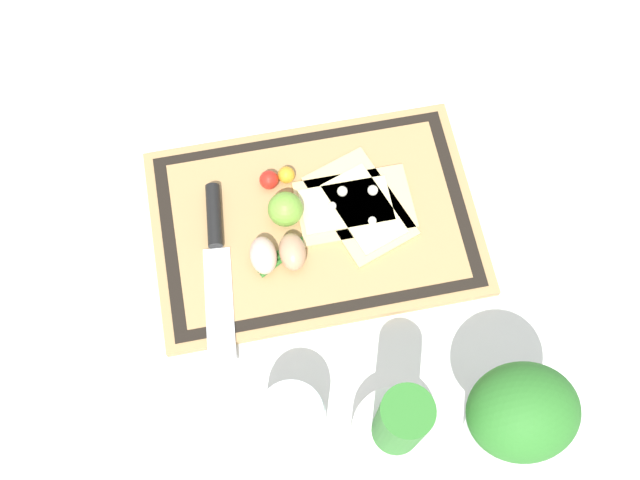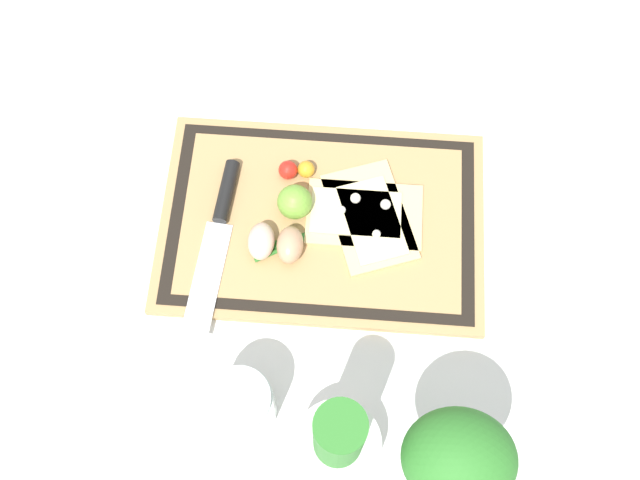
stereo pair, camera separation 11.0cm
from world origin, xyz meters
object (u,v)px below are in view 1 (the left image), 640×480
(pizza_slice_far, at_px, (361,207))
(egg_brown, at_px, (292,252))
(egg_pink, at_px, (263,255))
(herb_glass, at_px, (516,416))
(cherry_tomato_yellow, at_px, (286,175))
(sauce_jar, at_px, (292,420))
(herb_pot, at_px, (397,429))
(lime, at_px, (285,209))
(cherry_tomato_red, at_px, (269,180))
(knife, at_px, (216,242))
(pizza_slice_near, at_px, (353,205))

(pizza_slice_far, bearing_deg, egg_brown, 26.89)
(egg_pink, xyz_separation_m, herb_glass, (-0.27, 0.30, 0.09))
(cherry_tomato_yellow, relative_size, sauce_jar, 0.26)
(herb_pot, bearing_deg, lime, -75.99)
(herb_pot, bearing_deg, sauce_jar, -17.34)
(herb_glass, bearing_deg, herb_pot, -8.24)
(pizza_slice_far, bearing_deg, herb_pot, 85.37)
(pizza_slice_far, height_order, egg_brown, egg_brown)
(herb_glass, bearing_deg, cherry_tomato_red, -60.44)
(knife, xyz_separation_m, herb_pot, (-0.20, 0.32, 0.05))
(egg_brown, relative_size, lime, 1.09)
(egg_pink, height_order, herb_glass, herb_glass)
(egg_brown, distance_m, herb_glass, 0.39)
(egg_brown, distance_m, cherry_tomato_red, 0.13)
(egg_brown, distance_m, sauce_jar, 0.24)
(egg_pink, bearing_deg, cherry_tomato_red, -102.99)
(lime, xyz_separation_m, sauce_jar, (0.04, 0.31, 0.00))
(pizza_slice_far, bearing_deg, cherry_tomato_red, -27.30)
(knife, distance_m, egg_brown, 0.12)
(egg_brown, relative_size, egg_pink, 1.00)
(herb_pot, relative_size, sauce_jar, 2.04)
(egg_brown, height_order, cherry_tomato_red, egg_brown)
(pizza_slice_near, bearing_deg, egg_pink, 22.72)
(pizza_slice_far, height_order, cherry_tomato_red, cherry_tomato_red)
(knife, distance_m, herb_glass, 0.49)
(cherry_tomato_yellow, bearing_deg, lime, 79.31)
(pizza_slice_near, bearing_deg, cherry_tomato_red, -27.24)
(egg_brown, relative_size, cherry_tomato_yellow, 2.17)
(egg_pink, xyz_separation_m, herb_pot, (-0.13, 0.28, 0.04))
(sauce_jar, bearing_deg, herb_glass, 167.28)
(pizza_slice_near, distance_m, knife, 0.21)
(lime, bearing_deg, knife, 12.59)
(herb_glass, bearing_deg, pizza_slice_far, -72.71)
(egg_pink, xyz_separation_m, cherry_tomato_red, (-0.03, -0.12, -0.00))
(cherry_tomato_yellow, relative_size, herb_glass, 0.12)
(lime, xyz_separation_m, cherry_tomato_yellow, (-0.01, -0.06, -0.01))
(lime, height_order, sauce_jar, sauce_jar)
(lime, bearing_deg, cherry_tomato_yellow, -100.69)
(egg_brown, bearing_deg, knife, -21.09)
(pizza_slice_far, relative_size, cherry_tomato_yellow, 7.40)
(lime, distance_m, sauce_jar, 0.31)
(pizza_slice_near, xyz_separation_m, herb_glass, (-0.12, 0.36, 0.11))
(egg_brown, xyz_separation_m, egg_pink, (0.04, -0.00, 0.00))
(knife, xyz_separation_m, cherry_tomato_yellow, (-0.12, -0.09, 0.01))
(pizza_slice_near, relative_size, cherry_tomato_red, 5.91)
(knife, bearing_deg, cherry_tomato_yellow, -144.45)
(pizza_slice_far, distance_m, knife, 0.22)
(egg_pink, bearing_deg, egg_brown, 176.34)
(egg_brown, bearing_deg, herb_pot, 107.42)
(egg_pink, relative_size, herb_pot, 0.28)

